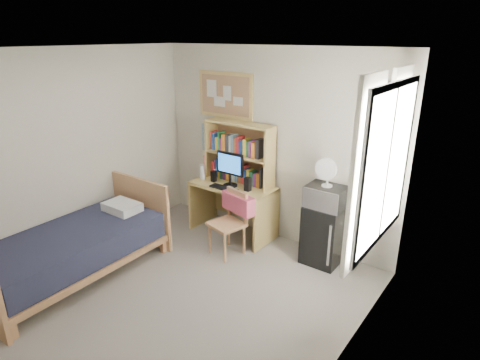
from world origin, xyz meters
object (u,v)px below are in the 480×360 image
Objects in this scene: mini_fridge at (324,234)px; microwave at (326,197)px; monitor at (230,170)px; desk_fan at (328,174)px; bulletin_board at (226,95)px; desk_chair at (227,224)px; speaker_left at (214,176)px; bed at (74,254)px; desk at (233,209)px; speaker_right at (248,184)px.

microwave is (0.00, -0.02, 0.51)m from mini_fridge.
desk_fan is (1.38, 0.10, 0.21)m from monitor.
microwave is at bearing -8.64° from bulletin_board.
desk_chair is 1.13× the size of mini_fridge.
bulletin_board is 6.06× the size of speaker_left.
desk is at bearing 65.87° from bed.
speaker_left is at bearing 73.15° from bed.
mini_fridge is 4.91× the size of speaker_left.
bulletin_board reaches higher than desk_fan.
speaker_right is at bearing 102.53° from desk_chair.
speaker_right is (0.65, -0.36, -1.08)m from bulletin_board.
bulletin_board reaches higher than speaker_left.
mini_fridge reaches higher than bed.
speaker_left is at bearing -177.40° from microwave.
speaker_right reaches higher than desk.
microwave reaches higher than bed.
desk_fan reaches higher than microwave.
desk_chair is at bearing -90.24° from speaker_right.
speaker_left is 1.69m from microwave.
microwave is (1.38, 0.10, -0.08)m from monitor.
speaker_right is (1.14, 1.93, 0.56)m from bed.
desk is at bearing 168.69° from speaker_right.
desk_chair reaches higher than bed.
speaker_right is at bearing -0.00° from monitor.
bulletin_board is at bearing 170.69° from microwave.
speaker_left is (-0.30, -0.06, 0.45)m from desk.
monitor reaches higher than desk_chair.
desk_chair is 1.89× the size of microwave.
bed is at bearing -105.21° from speaker_left.
monitor is (-1.38, -0.12, 0.59)m from mini_fridge.
desk_fan is at bearing -8.64° from bulletin_board.
mini_fridge reaches higher than desk.
microwave is (2.22, 2.03, 0.61)m from bed.
mini_fridge is at bearing 5.24° from monitor.
speaker_right reaches higher than desk_chair.
desk_fan reaches higher than desk.
speaker_left is at bearing -81.62° from bulletin_board.
monitor reaches higher than desk.
bed is 2.08m from speaker_left.
bulletin_board reaches higher than desk.
microwave is at bearing 40.20° from desk_chair.
bulletin_board is 1.16m from speaker_left.
monitor is at bearing -176.61° from microwave.
desk_chair reaches higher than desk.
desk is at bearing 11.31° from speaker_left.
microwave reaches higher than desk_chair.
bulletin_board is 2.04× the size of monitor.
bulletin_board is 1.23× the size of mini_fridge.
microwave reaches higher than speaker_right.
bulletin_board is at bearing 171.34° from mini_fridge.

